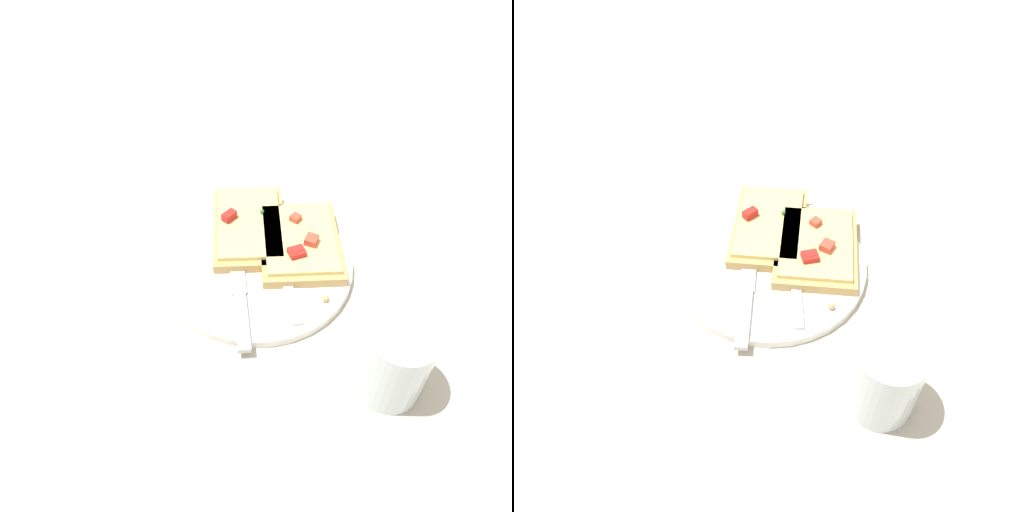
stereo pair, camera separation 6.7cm
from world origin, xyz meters
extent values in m
plane|color=#BCB29E|center=(0.00, 0.00, 0.00)|extent=(4.00, 4.00, 0.00)
cylinder|color=white|center=(0.00, 0.00, 0.01)|extent=(0.26, 0.26, 0.01)
cube|color=silver|center=(-0.05, -0.02, 0.01)|extent=(0.13, 0.03, 0.01)
cube|color=silver|center=(0.03, -0.04, 0.01)|extent=(0.05, 0.03, 0.01)
cube|color=silver|center=(0.07, -0.06, 0.01)|extent=(0.03, 0.01, 0.00)
cube|color=silver|center=(0.07, -0.05, 0.01)|extent=(0.03, 0.01, 0.00)
cube|color=silver|center=(0.07, -0.04, 0.01)|extent=(0.03, 0.01, 0.00)
cube|color=silver|center=(0.07, -0.03, 0.01)|extent=(0.03, 0.01, 0.00)
cube|color=silver|center=(-0.09, 0.05, 0.01)|extent=(0.09, 0.04, 0.01)
cube|color=silver|center=(0.02, 0.02, 0.01)|extent=(0.14, 0.05, 0.00)
cube|color=tan|center=(0.06, -0.01, 0.02)|extent=(0.18, 0.14, 0.01)
cube|color=#E5CC7A|center=(0.06, -0.01, 0.03)|extent=(0.16, 0.12, 0.01)
cube|color=red|center=(0.07, 0.02, 0.04)|extent=(0.02, 0.02, 0.01)
sphere|color=#388433|center=(0.07, -0.03, 0.04)|extent=(0.01, 0.01, 0.01)
cube|color=tan|center=(0.01, -0.07, 0.02)|extent=(0.17, 0.15, 0.01)
cube|color=#E5CC7A|center=(0.01, -0.07, 0.03)|extent=(0.15, 0.13, 0.01)
cube|color=#D14733|center=(-0.01, -0.08, 0.04)|extent=(0.02, 0.02, 0.01)
cube|color=#D14733|center=(0.04, -0.07, 0.04)|extent=(0.02, 0.02, 0.01)
cube|color=red|center=(-0.02, -0.05, 0.04)|extent=(0.01, 0.02, 0.01)
cube|color=red|center=(-0.02, -0.05, 0.04)|extent=(0.02, 0.02, 0.01)
sphere|color=tan|center=(-0.02, -0.01, 0.02)|extent=(0.01, 0.01, 0.01)
sphere|color=tan|center=(0.00, 0.05, 0.01)|extent=(0.01, 0.01, 0.01)
sphere|color=tan|center=(-0.03, 0.00, 0.02)|extent=(0.01, 0.01, 0.01)
sphere|color=tan|center=(-0.09, -0.06, 0.02)|extent=(0.01, 0.01, 0.01)
cylinder|color=silver|center=(-0.22, -0.08, 0.05)|extent=(0.07, 0.07, 0.10)
camera|label=1|loc=(-0.43, 0.15, 0.51)|focal=35.00mm
camera|label=2|loc=(-0.45, 0.08, 0.51)|focal=35.00mm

